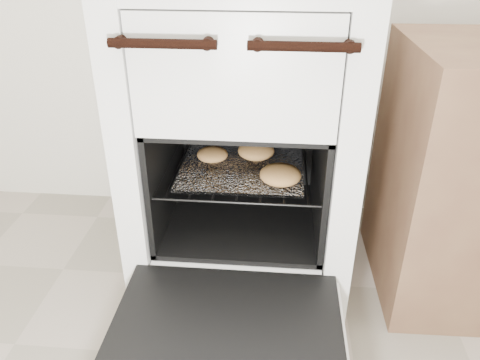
% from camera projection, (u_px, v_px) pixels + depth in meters
% --- Properties ---
extents(stove, '(0.65, 0.73, 1.00)m').
position_uv_depth(stove, '(244.00, 141.00, 1.49)').
color(stove, white).
rests_on(stove, ground).
extents(oven_door, '(0.59, 0.46, 0.04)m').
position_uv_depth(oven_door, '(226.00, 335.00, 1.14)').
color(oven_door, black).
rests_on(oven_door, stove).
extents(oven_rack, '(0.48, 0.46, 0.01)m').
position_uv_depth(oven_rack, '(242.00, 166.00, 1.46)').
color(oven_rack, black).
rests_on(oven_rack, stove).
extents(foil_sheet, '(0.37, 0.33, 0.01)m').
position_uv_depth(foil_sheet, '(242.00, 168.00, 1.43)').
color(foil_sheet, silver).
rests_on(foil_sheet, oven_rack).
extents(baked_rolls, '(0.35, 0.30, 0.05)m').
position_uv_depth(baked_rolls, '(256.00, 161.00, 1.41)').
color(baked_rolls, tan).
rests_on(baked_rolls, foil_sheet).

